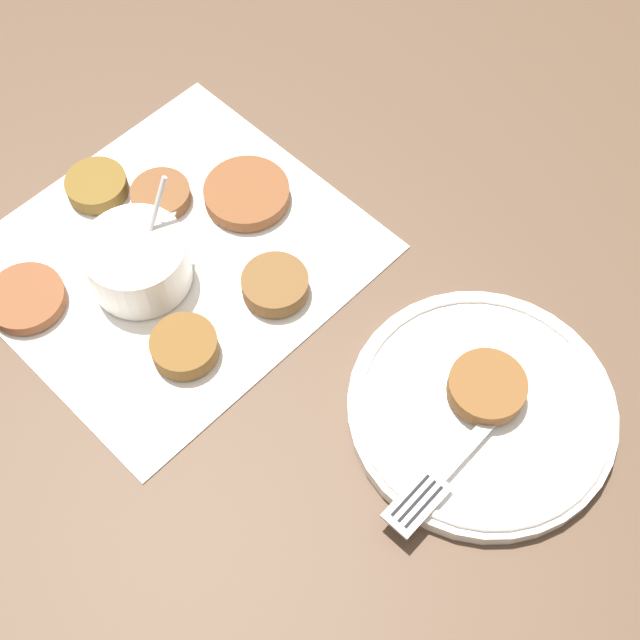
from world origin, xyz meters
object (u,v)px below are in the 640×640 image
(sauce_bowl, at_px, (139,263))
(fork, at_px, (440,476))
(serving_plate, at_px, (482,408))
(fritter_on_plate, at_px, (487,387))

(sauce_bowl, height_order, fork, sauce_bowl)
(sauce_bowl, relative_size, fork, 0.68)
(sauce_bowl, xyz_separation_m, fork, (0.00, -0.34, -0.00))
(serving_plate, xyz_separation_m, fritter_on_plate, (0.01, 0.01, 0.02))
(serving_plate, bearing_deg, fork, -173.82)
(serving_plate, bearing_deg, fritter_on_plate, 25.59)
(serving_plate, relative_size, fritter_on_plate, 3.45)
(sauce_bowl, xyz_separation_m, fritter_on_plate, (0.09, -0.33, 0.00))
(sauce_bowl, relative_size, serving_plate, 0.45)
(sauce_bowl, distance_m, fritter_on_plate, 0.34)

